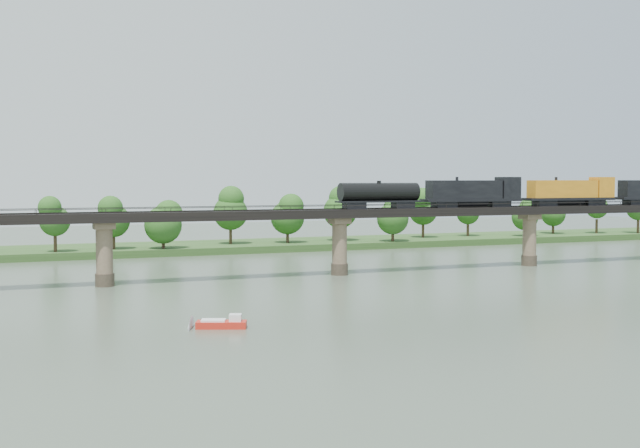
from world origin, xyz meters
name	(u,v)px	position (x,y,z in m)	size (l,w,h in m)	color
ground	(424,299)	(0.00, 0.00, 0.00)	(400.00, 400.00, 0.00)	#3A4838
far_bank	(249,246)	(0.00, 85.00, 0.80)	(300.00, 24.00, 1.60)	#26451B
bridge	(339,244)	(0.00, 30.00, 5.46)	(236.00, 30.00, 11.50)	#473A2D
bridge_superstructure	(340,208)	(0.00, 30.00, 11.79)	(220.00, 4.90, 0.75)	black
far_treeline	(220,214)	(-8.21, 80.52, 8.83)	(289.06, 17.54, 13.60)	#382619
freight_train	(539,192)	(41.99, 30.00, 14.20)	(82.27, 3.21, 5.66)	black
motorboat	(222,323)	(-32.05, -11.08, 0.54)	(5.97, 3.92, 1.57)	red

